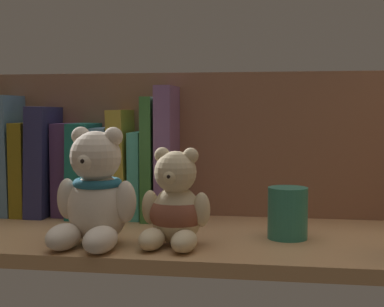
# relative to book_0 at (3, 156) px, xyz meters

# --- Properties ---
(shelf_board) EXTENTS (0.82, 0.31, 0.02)m
(shelf_board) POSITION_rel_book_0_xyz_m (0.38, -0.14, -0.11)
(shelf_board) COLOR tan
(shelf_board) RESTS_ON ground
(shelf_back_panel) EXTENTS (0.84, 0.01, 0.28)m
(shelf_back_panel) POSITION_rel_book_0_xyz_m (0.38, 0.03, 0.01)
(shelf_back_panel) COLOR #895D46
(shelf_back_panel) RESTS_ON ground
(book_0) EXTENTS (0.03, 0.15, 0.21)m
(book_0) POSITION_rel_book_0_xyz_m (0.00, 0.00, 0.00)
(book_0) COLOR #366B65
(book_0) RESTS_ON shelf_board
(book_1) EXTENTS (0.02, 0.13, 0.22)m
(book_1) POSITION_rel_book_0_xyz_m (0.03, 0.00, 0.00)
(book_1) COLOR #5882A9
(book_1) RESTS_ON shelf_board
(book_2) EXTENTS (0.03, 0.14, 0.17)m
(book_2) POSITION_rel_book_0_xyz_m (0.06, 0.00, -0.02)
(book_2) COLOR olive
(book_2) RESTS_ON shelf_board
(book_3) EXTENTS (0.04, 0.14, 0.20)m
(book_3) POSITION_rel_book_0_xyz_m (0.09, 0.00, -0.01)
(book_3) COLOR navy
(book_3) RESTS_ON shelf_board
(book_4) EXTENTS (0.03, 0.10, 0.17)m
(book_4) POSITION_rel_book_0_xyz_m (0.13, 0.00, -0.02)
(book_4) COLOR #523261
(book_4) RESTS_ON shelf_board
(book_5) EXTENTS (0.04, 0.15, 0.17)m
(book_5) POSITION_rel_book_0_xyz_m (0.17, 0.00, -0.02)
(book_5) COLOR #18655C
(book_5) RESTS_ON shelf_board
(book_6) EXTENTS (0.03, 0.13, 0.16)m
(book_6) POSITION_rel_book_0_xyz_m (0.20, 0.00, -0.02)
(book_6) COLOR #6692BB
(book_6) RESTS_ON shelf_board
(book_7) EXTENTS (0.03, 0.13, 0.19)m
(book_7) POSITION_rel_book_0_xyz_m (0.24, 0.00, -0.01)
(book_7) COLOR #A59334
(book_7) RESTS_ON shelf_board
(book_8) EXTENTS (0.02, 0.12, 0.15)m
(book_8) POSITION_rel_book_0_xyz_m (0.27, 0.00, -0.03)
(book_8) COLOR #47AFA3
(book_8) RESTS_ON shelf_board
(book_9) EXTENTS (0.02, 0.14, 0.21)m
(book_9) POSITION_rel_book_0_xyz_m (0.29, 0.00, 0.00)
(book_9) COLOR #367034
(book_9) RESTS_ON shelf_board
(book_10) EXTENTS (0.03, 0.14, 0.23)m
(book_10) POSITION_rel_book_0_xyz_m (0.32, 0.00, 0.01)
(book_10) COLOR slate
(book_10) RESTS_ON shelf_board
(teddy_bear_larger) EXTENTS (0.12, 0.13, 0.17)m
(teddy_bear_larger) POSITION_rel_book_0_xyz_m (0.26, -0.23, -0.03)
(teddy_bear_larger) COLOR beige
(teddy_bear_larger) RESTS_ON shelf_board
(teddy_bear_smaller) EXTENTS (0.10, 0.11, 0.14)m
(teddy_bear_smaller) POSITION_rel_book_0_xyz_m (0.37, -0.21, -0.05)
(teddy_bear_smaller) COLOR beige
(teddy_bear_smaller) RESTS_ON shelf_board
(pillar_candle) EXTENTS (0.06, 0.06, 0.08)m
(pillar_candle) POSITION_rel_book_0_xyz_m (0.52, -0.14, -0.07)
(pillar_candle) COLOR #2D7A66
(pillar_candle) RESTS_ON shelf_board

